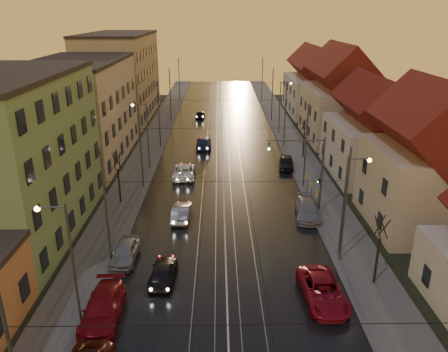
{
  "coord_description": "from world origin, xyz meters",
  "views": [
    {
      "loc": [
        -0.5,
        -19.52,
        17.65
      ],
      "look_at": [
        0.0,
        19.76,
        2.86
      ],
      "focal_mm": 35.0,
      "sensor_mm": 36.0,
      "label": 1
    }
  ],
  "objects_px": {
    "driving_car_1": "(182,212)",
    "driving_car_4": "(200,115)",
    "driving_car_3": "(204,143)",
    "driving_car_2": "(184,171)",
    "street_lamp_3": "(282,102)",
    "traffic_light_mast": "(312,165)",
    "parked_right_2": "(286,163)",
    "street_lamp_2": "(145,129)",
    "parked_right_1": "(307,209)",
    "parked_left_2": "(103,308)",
    "parked_right_0": "(323,290)",
    "street_lamp_0": "(66,254)",
    "street_lamp_1": "(349,196)",
    "parked_left_3": "(125,252)",
    "driving_car_0": "(163,272)"
  },
  "relations": [
    {
      "from": "traffic_light_mast",
      "to": "parked_right_2",
      "type": "bearing_deg",
      "value": 91.9
    },
    {
      "from": "parked_right_2",
      "to": "driving_car_4",
      "type": "bearing_deg",
      "value": 120.1
    },
    {
      "from": "driving_car_3",
      "to": "driving_car_2",
      "type": "bearing_deg",
      "value": 79.43
    },
    {
      "from": "parked_right_2",
      "to": "driving_car_1",
      "type": "bearing_deg",
      "value": -123.06
    },
    {
      "from": "street_lamp_0",
      "to": "driving_car_4",
      "type": "xyz_separation_m",
      "value": [
        5.35,
        54.61,
        -4.24
      ]
    },
    {
      "from": "driving_car_1",
      "to": "traffic_light_mast",
      "type": "bearing_deg",
      "value": -169.19
    },
    {
      "from": "street_lamp_1",
      "to": "driving_car_3",
      "type": "bearing_deg",
      "value": 112.2
    },
    {
      "from": "street_lamp_0",
      "to": "traffic_light_mast",
      "type": "height_order",
      "value": "street_lamp_0"
    },
    {
      "from": "driving_car_2",
      "to": "parked_left_3",
      "type": "height_order",
      "value": "parked_left_3"
    },
    {
      "from": "traffic_light_mast",
      "to": "parked_left_2",
      "type": "height_order",
      "value": "traffic_light_mast"
    },
    {
      "from": "driving_car_2",
      "to": "parked_right_2",
      "type": "xyz_separation_m",
      "value": [
        12.04,
        2.81,
        -0.01
      ]
    },
    {
      "from": "traffic_light_mast",
      "to": "parked_right_2",
      "type": "distance_m",
      "value": 12.51
    },
    {
      "from": "driving_car_1",
      "to": "parked_right_0",
      "type": "xyz_separation_m",
      "value": [
        10.08,
        -12.07,
        0.04
      ]
    },
    {
      "from": "street_lamp_2",
      "to": "traffic_light_mast",
      "type": "distance_m",
      "value": 20.89
    },
    {
      "from": "parked_right_0",
      "to": "parked_right_1",
      "type": "height_order",
      "value": "parked_right_0"
    },
    {
      "from": "street_lamp_1",
      "to": "driving_car_3",
      "type": "distance_m",
      "value": 31.16
    },
    {
      "from": "street_lamp_3",
      "to": "parked_right_2",
      "type": "height_order",
      "value": "street_lamp_3"
    },
    {
      "from": "street_lamp_1",
      "to": "driving_car_1",
      "type": "distance_m",
      "value": 15.01
    },
    {
      "from": "driving_car_1",
      "to": "driving_car_3",
      "type": "xyz_separation_m",
      "value": [
        1.32,
        22.31,
        0.02
      ]
    },
    {
      "from": "driving_car_4",
      "to": "parked_right_1",
      "type": "xyz_separation_m",
      "value": [
        11.35,
        -40.0,
        0.09
      ]
    },
    {
      "from": "driving_car_1",
      "to": "driving_car_4",
      "type": "height_order",
      "value": "driving_car_1"
    },
    {
      "from": "driving_car_2",
      "to": "parked_right_2",
      "type": "height_order",
      "value": "driving_car_2"
    },
    {
      "from": "traffic_light_mast",
      "to": "parked_right_0",
      "type": "xyz_separation_m",
      "value": [
        -1.79,
        -13.79,
        -3.84
      ]
    },
    {
      "from": "street_lamp_2",
      "to": "driving_car_4",
      "type": "bearing_deg",
      "value": 78.63
    },
    {
      "from": "parked_left_3",
      "to": "parked_right_2",
      "type": "height_order",
      "value": "parked_left_3"
    },
    {
      "from": "parked_left_2",
      "to": "parked_right_1",
      "type": "bearing_deg",
      "value": 41.79
    },
    {
      "from": "driving_car_1",
      "to": "parked_right_0",
      "type": "relative_size",
      "value": 0.79
    },
    {
      "from": "parked_left_2",
      "to": "parked_right_0",
      "type": "distance_m",
      "value": 13.9
    },
    {
      "from": "street_lamp_1",
      "to": "driving_car_2",
      "type": "bearing_deg",
      "value": 128.42
    },
    {
      "from": "street_lamp_2",
      "to": "parked_right_2",
      "type": "bearing_deg",
      "value": -0.39
    },
    {
      "from": "traffic_light_mast",
      "to": "driving_car_4",
      "type": "height_order",
      "value": "traffic_light_mast"
    },
    {
      "from": "street_lamp_3",
      "to": "traffic_light_mast",
      "type": "xyz_separation_m",
      "value": [
        -1.11,
        -28.0,
        -0.29
      ]
    },
    {
      "from": "parked_left_3",
      "to": "street_lamp_0",
      "type": "bearing_deg",
      "value": -100.2
    },
    {
      "from": "driving_car_2",
      "to": "parked_right_0",
      "type": "xyz_separation_m",
      "value": [
        10.64,
        -22.87,
        0.03
      ]
    },
    {
      "from": "driving_car_0",
      "to": "driving_car_4",
      "type": "xyz_separation_m",
      "value": [
        0.67,
        50.03,
        -0.06
      ]
    },
    {
      "from": "driving_car_2",
      "to": "driving_car_1",
      "type": "bearing_deg",
      "value": 91.49
    },
    {
      "from": "street_lamp_3",
      "to": "driving_car_4",
      "type": "height_order",
      "value": "street_lamp_3"
    },
    {
      "from": "parked_left_2",
      "to": "parked_right_0",
      "type": "height_order",
      "value": "parked_left_2"
    },
    {
      "from": "parked_left_2",
      "to": "parked_right_1",
      "type": "relative_size",
      "value": 1.05
    },
    {
      "from": "street_lamp_0",
      "to": "driving_car_3",
      "type": "bearing_deg",
      "value": 79.86
    },
    {
      "from": "driving_car_4",
      "to": "parked_right_1",
      "type": "distance_m",
      "value": 41.58
    },
    {
      "from": "driving_car_4",
      "to": "traffic_light_mast",
      "type": "bearing_deg",
      "value": 109.19
    },
    {
      "from": "traffic_light_mast",
      "to": "parked_right_0",
      "type": "relative_size",
      "value": 1.32
    },
    {
      "from": "driving_car_2",
      "to": "parked_right_1",
      "type": "xyz_separation_m",
      "value": [
        12.04,
        -10.46,
        0.01
      ]
    },
    {
      "from": "driving_car_4",
      "to": "parked_right_2",
      "type": "height_order",
      "value": "parked_right_2"
    },
    {
      "from": "street_lamp_2",
      "to": "driving_car_2",
      "type": "distance_m",
      "value": 6.9
    },
    {
      "from": "parked_right_1",
      "to": "street_lamp_0",
      "type": "bearing_deg",
      "value": -132.02
    },
    {
      "from": "traffic_light_mast",
      "to": "parked_left_2",
      "type": "relative_size",
      "value": 1.35
    },
    {
      "from": "street_lamp_2",
      "to": "parked_right_1",
      "type": "height_order",
      "value": "street_lamp_2"
    },
    {
      "from": "driving_car_1",
      "to": "driving_car_2",
      "type": "height_order",
      "value": "driving_car_2"
    }
  ]
}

